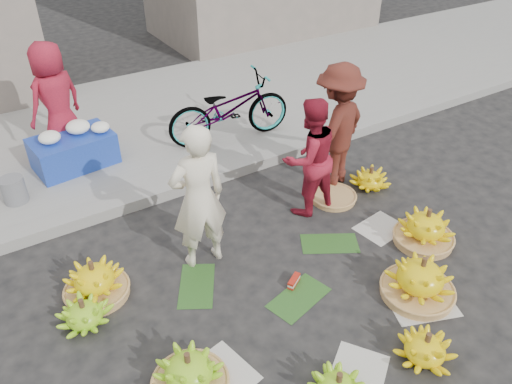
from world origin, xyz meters
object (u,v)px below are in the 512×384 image
banana_bunch_0 (189,374)px  flower_table (74,149)px  bicycle (229,109)px  vendor_cream (198,198)px  banana_bunch_4 (425,228)px

banana_bunch_0 → flower_table: (0.16, 3.94, 0.19)m
bicycle → vendor_cream: bearing=151.8°
banana_bunch_0 → bicycle: size_ratio=0.34×
flower_table → banana_bunch_4: bearing=-57.6°
banana_bunch_0 → vendor_cream: 1.73m
banana_bunch_0 → vendor_cream: bearing=59.4°
bicycle → banana_bunch_4: bearing=-158.8°
vendor_cream → bicycle: (1.54, 2.11, -0.21)m
vendor_cream → flower_table: vendor_cream is taller
vendor_cream → flower_table: (-0.66, 2.56, -0.45)m
banana_bunch_4 → vendor_cream: size_ratio=0.45×
banana_bunch_4 → flower_table: flower_table is taller
banana_bunch_4 → flower_table: (-2.95, 3.63, 0.17)m
banana_bunch_4 → bicycle: size_ratio=0.40×
banana_bunch_0 → flower_table: bearing=87.7°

